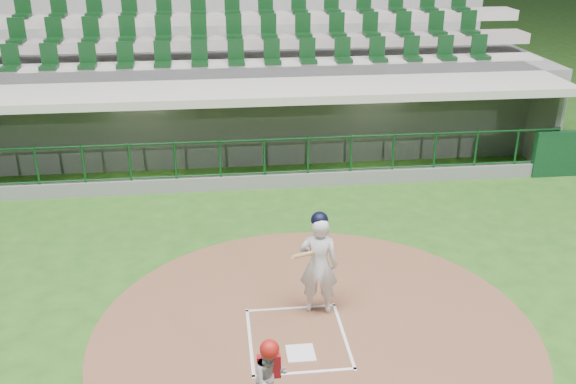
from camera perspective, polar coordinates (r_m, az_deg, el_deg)
The scene contains 8 objects.
ground at distance 10.70m, azimuth 0.62°, elevation -11.97°, with size 120.00×120.00×0.00m, color #224E16.
dirt_circle at distance 10.57m, azimuth 2.41°, elevation -12.44°, with size 7.20×7.20×0.01m, color brown.
home_plate at distance 10.13m, azimuth 1.13°, elevation -14.13°, with size 0.43×0.43×0.02m, color white.
batter_box_chalk at distance 10.45m, azimuth 0.83°, elevation -12.83°, with size 1.55×1.80×0.01m.
dugout_structure at distance 17.35m, azimuth -2.28°, elevation 5.71°, with size 16.40×3.70×3.00m.
seating_deck at distance 20.18m, azimuth -3.31°, elevation 9.56°, with size 17.00×6.72×5.15m.
batter at distance 10.63m, azimuth 2.73°, elevation -6.33°, with size 0.90×0.91×1.84m.
catcher at distance 8.84m, azimuth -1.62°, elevation -16.03°, with size 0.62×0.56×1.13m.
Camera 1 is at (-1.12, -8.68, 6.16)m, focal length 40.00 mm.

